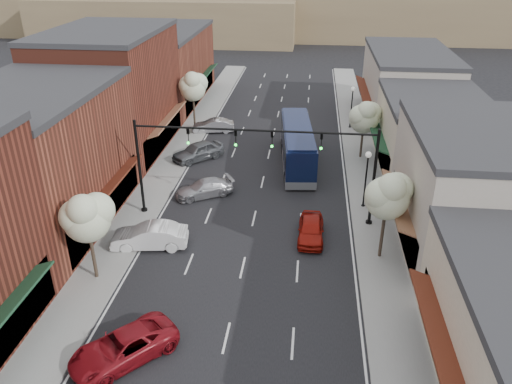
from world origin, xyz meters
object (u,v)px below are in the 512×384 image
(tree_right_near, at_px, (388,194))
(coach_bus, at_px, (297,145))
(tree_left_near, at_px, (87,216))
(parked_car_b, at_px, (150,236))
(parked_car_d, at_px, (198,151))
(tree_right_far, at_px, (365,116))
(lamp_post_far, at_px, (352,101))
(signal_mast_left, at_px, (172,155))
(tree_left_far, at_px, (193,86))
(parked_car_c, at_px, (204,188))
(lamp_post_near, at_px, (367,170))
(parked_car_e, at_px, (213,126))
(signal_mast_right, at_px, (339,162))
(red_hatchback, at_px, (311,229))
(parked_car_a, at_px, (124,347))

(tree_right_near, xyz_separation_m, coach_bus, (-5.74, 14.15, -2.65))
(tree_left_near, xyz_separation_m, parked_car_b, (2.05, 3.67, -3.43))
(parked_car_b, xyz_separation_m, parked_car_d, (0.00, 14.42, 0.02))
(tree_right_far, xyz_separation_m, lamp_post_far, (-0.55, 8.06, -0.99))
(lamp_post_far, bearing_deg, signal_mast_left, -123.86)
(signal_mast_left, xyz_separation_m, tree_left_far, (-2.63, 17.95, -0.02))
(parked_car_c, bearing_deg, lamp_post_far, 115.31)
(coach_bus, xyz_separation_m, parked_car_d, (-8.81, -0.05, -0.98))
(lamp_post_near, bearing_deg, signal_mast_left, -169.44)
(tree_left_far, distance_m, lamp_post_near, 22.33)
(tree_left_far, relative_size, parked_car_e, 1.47)
(parked_car_d, height_order, parked_car_e, parked_car_d)
(coach_bus, bearing_deg, parked_car_c, -139.72)
(signal_mast_left, distance_m, parked_car_d, 10.76)
(signal_mast_left, height_order, tree_left_near, signal_mast_left)
(signal_mast_left, bearing_deg, parked_car_d, 93.30)
(tree_right_near, bearing_deg, coach_bus, 112.07)
(coach_bus, bearing_deg, parked_car_b, -126.97)
(signal_mast_right, xyz_separation_m, parked_car_d, (-11.82, 10.04, -3.81))
(red_hatchback, xyz_separation_m, parked_car_a, (-8.54, -11.66, -0.00))
(signal_mast_left, bearing_deg, parked_car_a, -85.45)
(signal_mast_right, relative_size, tree_left_near, 1.44)
(tree_left_near, height_order, tree_left_far, tree_left_far)
(tree_right_near, bearing_deg, signal_mast_right, 123.91)
(coach_bus, height_order, parked_car_a, coach_bus)
(tree_right_near, height_order, tree_right_far, tree_right_near)
(coach_bus, bearing_deg, parked_car_e, 135.01)
(tree_left_near, xyz_separation_m, tree_left_far, (-0.00, 26.00, 0.38))
(tree_right_far, height_order, parked_car_b, tree_right_far)
(lamp_post_near, distance_m, parked_car_e, 20.52)
(lamp_post_near, bearing_deg, coach_bus, 124.35)
(coach_bus, distance_m, parked_car_c, 9.86)
(coach_bus, xyz_separation_m, parked_car_c, (-6.81, -7.03, -1.15))
(tree_right_far, xyz_separation_m, lamp_post_near, (-0.55, -9.44, -0.99))
(coach_bus, bearing_deg, lamp_post_far, 56.69)
(parked_car_a, relative_size, parked_car_b, 1.05)
(tree_right_near, distance_m, coach_bus, 15.50)
(tree_right_near, relative_size, tree_left_near, 1.05)
(parked_car_d, xyz_separation_m, parked_car_e, (0.00, 7.27, -0.13))
(signal_mast_right, relative_size, parked_car_a, 1.62)
(red_hatchback, xyz_separation_m, parked_car_b, (-10.22, -2.16, 0.09))
(signal_mast_left, height_order, parked_car_b, signal_mast_left)
(tree_right_near, height_order, parked_car_c, tree_right_near)
(signal_mast_right, distance_m, tree_left_far, 22.68)
(parked_car_a, bearing_deg, lamp_post_near, 96.71)
(parked_car_c, height_order, parked_car_e, parked_car_e)
(tree_right_near, height_order, lamp_post_near, tree_right_near)
(tree_right_near, distance_m, parked_car_c, 14.92)
(signal_mast_right, bearing_deg, parked_car_a, -126.16)
(signal_mast_left, distance_m, tree_right_near, 14.55)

